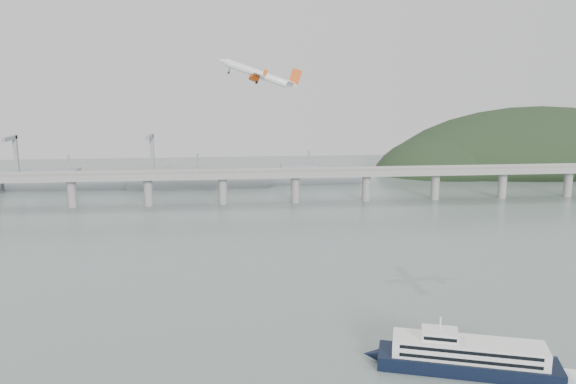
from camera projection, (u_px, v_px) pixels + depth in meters
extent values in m
plane|color=slate|center=(304.00, 325.00, 192.77)|extent=(900.00, 900.00, 0.00)
cube|color=gray|center=(266.00, 174.00, 384.17)|extent=(800.00, 22.00, 2.20)
cube|color=gray|center=(267.00, 174.00, 373.54)|extent=(800.00, 0.60, 1.80)
cube|color=gray|center=(265.00, 169.00, 394.04)|extent=(800.00, 0.60, 1.80)
cylinder|color=gray|center=(72.00, 193.00, 373.17)|extent=(6.00, 6.00, 21.00)
cylinder|color=gray|center=(148.00, 192.00, 378.18)|extent=(6.00, 6.00, 21.00)
cylinder|color=gray|center=(223.00, 190.00, 383.19)|extent=(6.00, 6.00, 21.00)
cylinder|color=gray|center=(295.00, 189.00, 388.20)|extent=(6.00, 6.00, 21.00)
cylinder|color=gray|center=(366.00, 188.00, 393.21)|extent=(6.00, 6.00, 21.00)
cylinder|color=gray|center=(435.00, 186.00, 398.21)|extent=(6.00, 6.00, 21.00)
cylinder|color=gray|center=(502.00, 185.00, 403.22)|extent=(6.00, 6.00, 21.00)
cylinder|color=gray|center=(568.00, 184.00, 408.23)|extent=(6.00, 6.00, 21.00)
ellipsoid|color=black|center=(535.00, 187.00, 545.44)|extent=(320.00, 150.00, 156.00)
ellipsoid|color=black|center=(445.00, 185.00, 525.01)|extent=(140.00, 110.00, 96.00)
cube|color=gray|center=(70.00, 183.00, 440.56)|extent=(95.67, 20.15, 8.00)
cube|color=gray|center=(57.00, 174.00, 438.07)|extent=(33.90, 15.02, 8.00)
cylinder|color=gray|center=(69.00, 163.00, 437.48)|extent=(1.60, 1.60, 14.00)
cube|color=gray|center=(199.00, 182.00, 445.69)|extent=(110.55, 21.43, 8.00)
cube|color=gray|center=(184.00, 173.00, 443.06)|extent=(39.01, 16.73, 8.00)
cylinder|color=gray|center=(198.00, 162.00, 442.62)|extent=(1.60, 1.60, 14.00)
cube|color=gray|center=(309.00, 178.00, 464.47)|extent=(85.00, 13.60, 8.00)
cube|color=gray|center=(299.00, 169.00, 462.09)|extent=(29.75, 11.90, 8.00)
cylinder|color=gray|center=(309.00, 159.00, 461.40)|extent=(1.60, 1.60, 14.00)
cube|color=gray|center=(16.00, 159.00, 461.76)|extent=(3.00, 3.00, 40.00)
cube|color=gray|center=(10.00, 138.00, 448.54)|extent=(3.00, 28.00, 3.00)
cube|color=gray|center=(152.00, 157.00, 472.78)|extent=(3.00, 3.00, 40.00)
cube|color=gray|center=(150.00, 137.00, 459.56)|extent=(3.00, 28.00, 3.00)
cube|color=black|center=(467.00, 364.00, 162.14)|extent=(52.11, 27.42, 4.07)
cone|color=black|center=(372.00, 354.00, 167.87)|extent=(6.10, 5.45, 4.07)
cube|color=white|center=(468.00, 349.00, 161.26)|extent=(43.75, 22.96, 5.08)
cube|color=black|center=(470.00, 353.00, 156.09)|extent=(36.77, 12.18, 1.02)
cube|color=black|center=(470.00, 361.00, 156.56)|extent=(36.77, 12.18, 1.02)
cube|color=black|center=(467.00, 337.00, 165.93)|extent=(36.77, 12.18, 1.02)
cube|color=black|center=(466.00, 345.00, 166.40)|extent=(36.77, 12.18, 1.02)
cube|color=white|center=(440.00, 334.00, 162.22)|extent=(11.88, 9.93, 2.64)
cube|color=black|center=(440.00, 340.00, 158.76)|extent=(8.73, 2.97, 1.02)
cylinder|color=white|center=(440.00, 324.00, 161.59)|extent=(0.64, 0.64, 4.07)
ellipsoid|color=white|center=(573.00, 381.00, 156.58)|extent=(32.38, 23.03, 0.20)
cylinder|color=white|center=(257.00, 73.00, 249.18)|extent=(27.88, 6.23, 12.80)
cone|color=white|center=(223.00, 61.00, 247.27)|extent=(5.29, 4.01, 4.80)
cone|color=white|center=(293.00, 85.00, 251.10)|extent=(5.95, 3.72, 5.13)
cube|color=white|center=(259.00, 76.00, 249.41)|extent=(5.68, 34.25, 3.68)
cube|color=white|center=(291.00, 83.00, 250.91)|extent=(3.40, 12.15, 1.90)
cube|color=#D0450E|center=(295.00, 76.00, 250.66)|extent=(6.44, 0.78, 7.66)
cylinder|color=#D0450E|center=(254.00, 79.00, 254.83)|extent=(4.93, 2.72, 3.61)
cylinder|color=black|center=(250.00, 77.00, 254.58)|extent=(1.21, 2.35, 2.30)
cube|color=white|center=(255.00, 77.00, 254.72)|extent=(2.77, 0.40, 1.98)
cylinder|color=#D0450E|center=(255.00, 78.00, 243.95)|extent=(4.93, 2.72, 3.61)
cylinder|color=black|center=(250.00, 76.00, 243.69)|extent=(1.21, 2.35, 2.30)
cube|color=white|center=(255.00, 75.00, 243.84)|extent=(2.77, 0.40, 1.98)
cylinder|color=black|center=(257.00, 81.00, 252.18)|extent=(1.15, 0.47, 2.40)
cylinder|color=black|center=(256.00, 83.00, 252.30)|extent=(1.42, 0.49, 1.43)
cylinder|color=black|center=(257.00, 80.00, 247.04)|extent=(1.15, 0.47, 2.40)
cylinder|color=black|center=(257.00, 82.00, 247.16)|extent=(1.42, 0.49, 1.43)
cylinder|color=black|center=(229.00, 70.00, 248.05)|extent=(1.15, 0.47, 2.40)
cylinder|color=black|center=(229.00, 73.00, 248.17)|extent=(1.42, 0.49, 1.43)
cube|color=#D0450E|center=(262.00, 78.00, 266.34)|extent=(2.32, 0.36, 2.81)
cube|color=#D0450E|center=(265.00, 73.00, 232.70)|extent=(2.32, 0.36, 2.81)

